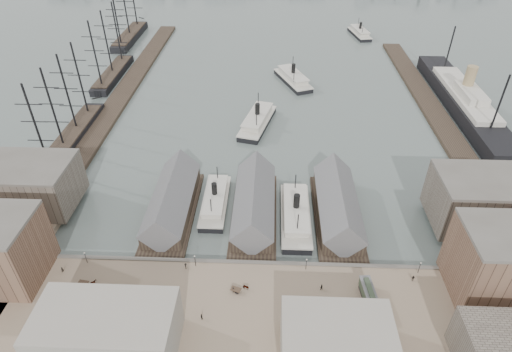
{
  "coord_description": "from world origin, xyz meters",
  "views": [
    {
      "loc": [
        4.71,
        -86.45,
        90.15
      ],
      "look_at": [
        0.0,
        30.0,
        6.0
      ],
      "focal_mm": 30.0,
      "sensor_mm": 36.0,
      "label": 1
    }
  ],
  "objects_px": {
    "horse_cart_center": "(243,288)",
    "horse_cart_right": "(335,320)",
    "ferry_docked_west": "(215,200)",
    "horse_cart_left": "(90,283)",
    "ocean_steamer": "(463,100)",
    "tram": "(369,297)"
  },
  "relations": [
    {
      "from": "horse_cart_left",
      "to": "horse_cart_right",
      "type": "height_order",
      "value": "horse_cart_right"
    },
    {
      "from": "ocean_steamer",
      "to": "tram",
      "type": "relative_size",
      "value": 9.24
    },
    {
      "from": "horse_cart_right",
      "to": "tram",
      "type": "bearing_deg",
      "value": -65.58
    },
    {
      "from": "horse_cart_left",
      "to": "horse_cart_right",
      "type": "relative_size",
      "value": 0.99
    },
    {
      "from": "ferry_docked_west",
      "to": "ocean_steamer",
      "type": "relative_size",
      "value": 0.26
    },
    {
      "from": "ferry_docked_west",
      "to": "horse_cart_right",
      "type": "height_order",
      "value": "ferry_docked_west"
    },
    {
      "from": "tram",
      "to": "horse_cart_right",
      "type": "height_order",
      "value": "tram"
    },
    {
      "from": "ferry_docked_west",
      "to": "horse_cart_left",
      "type": "bearing_deg",
      "value": -128.37
    },
    {
      "from": "ocean_steamer",
      "to": "horse_cart_center",
      "type": "xyz_separation_m",
      "value": [
        -93.64,
        -110.2,
        -1.53
      ]
    },
    {
      "from": "horse_cart_center",
      "to": "horse_cart_right",
      "type": "relative_size",
      "value": 1.03
    },
    {
      "from": "ferry_docked_west",
      "to": "horse_cart_right",
      "type": "xyz_separation_m",
      "value": [
        33.96,
        -44.51,
        0.61
      ]
    },
    {
      "from": "horse_cart_right",
      "to": "horse_cart_left",
      "type": "bearing_deg",
      "value": 72.1
    },
    {
      "from": "tram",
      "to": "horse_cart_left",
      "type": "xyz_separation_m",
      "value": [
        -71.29,
        2.61,
        -1.16
      ]
    },
    {
      "from": "ferry_docked_west",
      "to": "ocean_steamer",
      "type": "height_order",
      "value": "ocean_steamer"
    },
    {
      "from": "ocean_steamer",
      "to": "horse_cart_left",
      "type": "height_order",
      "value": "ocean_steamer"
    },
    {
      "from": "ocean_steamer",
      "to": "horse_cart_left",
      "type": "relative_size",
      "value": 21.23
    },
    {
      "from": "ferry_docked_west",
      "to": "horse_cart_right",
      "type": "bearing_deg",
      "value": -52.66
    },
    {
      "from": "horse_cart_center",
      "to": "tram",
      "type": "bearing_deg",
      "value": -75.86
    },
    {
      "from": "ferry_docked_west",
      "to": "horse_cart_left",
      "type": "relative_size",
      "value": 5.62
    },
    {
      "from": "ferry_docked_west",
      "to": "ocean_steamer",
      "type": "xyz_separation_m",
      "value": [
        105.0,
        74.2,
        2.1
      ]
    },
    {
      "from": "horse_cart_left",
      "to": "horse_cart_center",
      "type": "bearing_deg",
      "value": -80.71
    },
    {
      "from": "horse_cart_right",
      "to": "horse_cart_center",
      "type": "bearing_deg",
      "value": 59.49
    }
  ]
}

